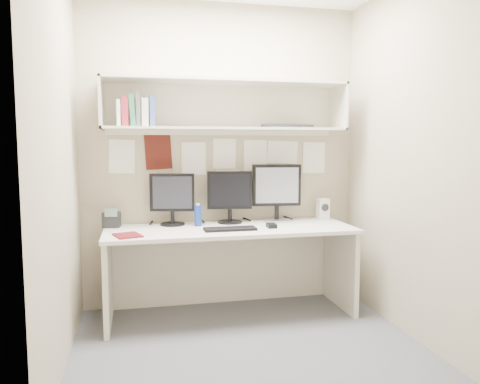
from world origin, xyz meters
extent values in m
cube|color=#4C4D52|center=(0.00, 0.00, 0.00)|extent=(2.40, 2.00, 0.01)
cube|color=tan|center=(0.00, 1.00, 1.30)|extent=(2.40, 0.02, 2.60)
cube|color=tan|center=(0.00, -1.00, 1.30)|extent=(2.40, 0.02, 2.60)
cube|color=tan|center=(-1.20, 0.00, 1.30)|extent=(0.02, 2.00, 2.60)
cube|color=tan|center=(1.20, 0.00, 1.30)|extent=(0.02, 2.00, 2.60)
cube|color=silver|center=(0.00, 0.64, 0.71)|extent=(2.00, 0.70, 0.03)
cube|color=beige|center=(0.00, 0.97, 0.35)|extent=(1.96, 0.02, 0.70)
cube|color=beige|center=(0.00, 0.81, 1.53)|extent=(2.00, 0.38, 0.02)
cube|color=beige|center=(0.00, 0.81, 1.91)|extent=(2.00, 0.38, 0.02)
cube|color=beige|center=(0.00, 0.99, 1.72)|extent=(2.00, 0.02, 0.40)
cube|color=beige|center=(-0.99, 0.81, 1.72)|extent=(0.02, 0.38, 0.40)
cube|color=beige|center=(0.99, 0.81, 1.72)|extent=(0.02, 0.38, 0.40)
cylinder|color=black|center=(-0.45, 0.86, 0.74)|extent=(0.20, 0.20, 0.01)
cylinder|color=black|center=(-0.45, 0.86, 0.80)|extent=(0.03, 0.03, 0.10)
cube|color=black|center=(-0.45, 0.87, 1.00)|extent=(0.37, 0.11, 0.31)
cube|color=black|center=(-0.45, 0.85, 1.00)|extent=(0.32, 0.07, 0.27)
cylinder|color=black|center=(0.04, 0.86, 0.74)|extent=(0.21, 0.21, 0.02)
cylinder|color=black|center=(0.04, 0.86, 0.80)|extent=(0.03, 0.03, 0.10)
cube|color=black|center=(0.04, 0.87, 1.01)|extent=(0.38, 0.10, 0.32)
cube|color=black|center=(0.04, 0.85, 1.01)|extent=(0.33, 0.06, 0.28)
cylinder|color=#A5A5AA|center=(0.46, 0.86, 0.74)|extent=(0.23, 0.23, 0.02)
cylinder|color=black|center=(0.46, 0.86, 0.81)|extent=(0.04, 0.04, 0.12)
cube|color=black|center=(0.46, 0.87, 1.05)|extent=(0.43, 0.09, 0.36)
cube|color=#B2B2B7|center=(0.46, 0.85, 1.05)|extent=(0.37, 0.05, 0.31)
cube|color=black|center=(-0.03, 0.52, 0.74)|extent=(0.41, 0.15, 0.02)
cube|color=black|center=(0.32, 0.56, 0.75)|extent=(0.07, 0.11, 0.03)
cube|color=#BABAB5|center=(0.89, 0.87, 0.82)|extent=(0.10, 0.10, 0.19)
cylinder|color=black|center=(0.89, 0.82, 0.84)|extent=(0.07, 0.01, 0.07)
cylinder|color=navy|center=(-0.25, 0.77, 0.82)|extent=(0.06, 0.06, 0.17)
cylinder|color=white|center=(-0.25, 0.77, 0.91)|extent=(0.03, 0.03, 0.02)
cube|color=#580F14|center=(-0.81, 0.46, 0.74)|extent=(0.23, 0.26, 0.01)
cube|color=black|center=(-0.94, 0.87, 0.79)|extent=(0.15, 0.13, 0.12)
cube|color=#4C6659|center=(-0.94, 0.80, 0.86)|extent=(0.10, 0.02, 0.07)
cube|color=white|center=(-0.86, 0.76, 1.64)|extent=(0.03, 0.17, 0.20)
cube|color=maroon|center=(-0.81, 0.76, 1.65)|extent=(0.05, 0.17, 0.22)
cube|color=#226742|center=(-0.76, 0.76, 1.66)|extent=(0.04, 0.17, 0.25)
cube|color=#4B494E|center=(-0.71, 0.76, 1.67)|extent=(0.03, 0.17, 0.27)
cube|color=silver|center=(-0.66, 0.76, 1.65)|extent=(0.05, 0.17, 0.22)
cube|color=#324B7F|center=(-0.60, 0.76, 1.66)|extent=(0.04, 0.17, 0.24)
cube|color=black|center=(0.53, 0.79, 1.56)|extent=(0.46, 0.28, 0.03)
camera|label=1|loc=(-0.74, -3.02, 1.40)|focal=35.00mm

